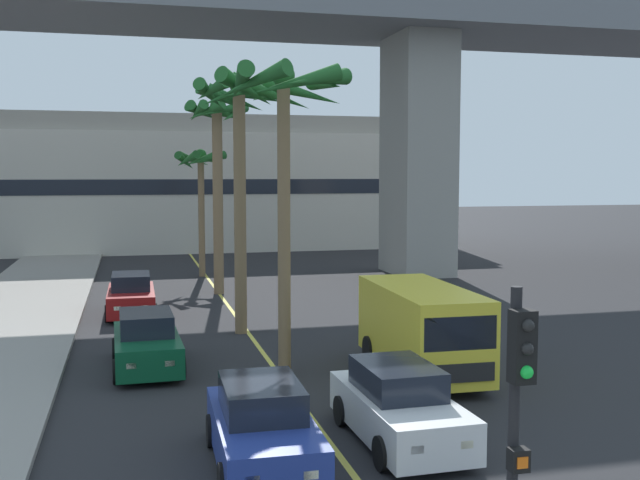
% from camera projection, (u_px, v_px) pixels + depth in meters
% --- Properties ---
extents(lane_stripe_center, '(0.14, 56.00, 0.01)m').
position_uv_depth(lane_stripe_center, '(248.00, 332.00, 25.48)').
color(lane_stripe_center, '#DBCC4C').
rests_on(lane_stripe_center, ground).
extents(bridge_overpass, '(79.39, 8.00, 16.74)m').
position_uv_depth(bridge_overpass, '(225.00, 11.00, 36.87)').
color(bridge_overpass, slate).
rests_on(bridge_overpass, ground).
extents(pier_building_backdrop, '(37.60, 8.04, 9.29)m').
position_uv_depth(pier_building_backdrop, '(185.00, 184.00, 53.45)').
color(pier_building_backdrop, beige).
rests_on(pier_building_backdrop, ground).
extents(car_queue_front, '(1.85, 4.11, 1.56)m').
position_uv_depth(car_queue_front, '(131.00, 296.00, 28.55)').
color(car_queue_front, maroon).
rests_on(car_queue_front, ground).
extents(car_queue_second, '(1.92, 4.14, 1.56)m').
position_uv_depth(car_queue_second, '(147.00, 343.00, 20.67)').
color(car_queue_second, '#0C4728').
rests_on(car_queue_second, ground).
extents(car_queue_third, '(1.90, 4.13, 1.56)m').
position_uv_depth(car_queue_third, '(399.00, 407.00, 15.06)').
color(car_queue_third, white).
rests_on(car_queue_third, ground).
extents(car_queue_fourth, '(1.91, 4.14, 1.56)m').
position_uv_depth(car_queue_fourth, '(262.00, 428.00, 13.77)').
color(car_queue_fourth, navy).
rests_on(car_queue_fourth, ground).
extents(delivery_van, '(2.26, 5.29, 2.36)m').
position_uv_depth(delivery_van, '(422.00, 327.00, 20.00)').
color(delivery_van, yellow).
rests_on(delivery_van, ground).
extents(traffic_light_median_near, '(0.24, 0.37, 4.20)m').
position_uv_depth(traffic_light_median_near, '(517.00, 429.00, 7.85)').
color(traffic_light_median_near, black).
rests_on(traffic_light_median_near, ground).
extents(palm_tree_near_median, '(3.58, 3.61, 8.18)m').
position_uv_depth(palm_tree_near_median, '(282.00, 113.00, 19.60)').
color(palm_tree_near_median, brown).
rests_on(palm_tree_near_median, ground).
extents(palm_tree_mid_median, '(2.87, 2.90, 8.57)m').
position_uv_depth(palm_tree_mid_median, '(217.00, 142.00, 33.05)').
color(palm_tree_mid_median, brown).
rests_on(palm_tree_mid_median, ground).
extents(palm_tree_far_median, '(3.13, 3.12, 8.51)m').
position_uv_depth(palm_tree_far_median, '(240.00, 126.00, 24.80)').
color(palm_tree_far_median, brown).
rests_on(palm_tree_far_median, ground).
extents(palm_tree_farthest_median, '(2.77, 2.80, 6.60)m').
position_uv_depth(palm_tree_farthest_median, '(201.00, 172.00, 38.81)').
color(palm_tree_farthest_median, brown).
rests_on(palm_tree_farthest_median, ground).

